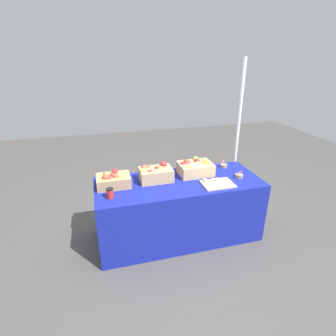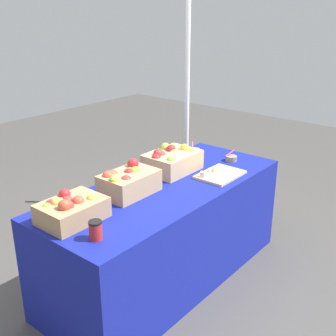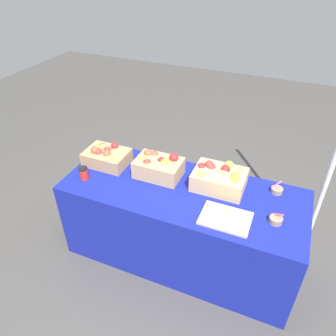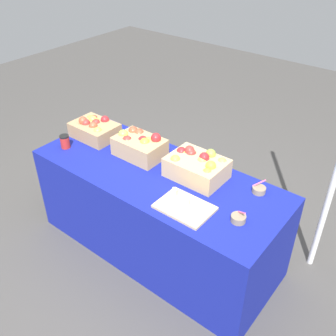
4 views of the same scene
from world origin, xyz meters
name	(u,v)px [view 2 (image 2 of 4)]	position (x,y,z in m)	size (l,w,h in m)	color
ground_plane	(165,276)	(0.00, 0.00, 0.00)	(10.00, 10.00, 0.00)	#474442
table	(165,233)	(0.00, 0.00, 0.37)	(1.90, 0.76, 0.74)	navy
apple_crate_left	(70,209)	(-0.74, 0.09, 0.81)	(0.36, 0.27, 0.17)	tan
apple_crate_middle	(128,181)	(-0.26, 0.10, 0.83)	(0.37, 0.25, 0.20)	tan
apple_crate_right	(172,160)	(0.25, 0.14, 0.83)	(0.40, 0.29, 0.19)	tan
cutting_board_front	(219,174)	(0.39, -0.19, 0.75)	(0.35, 0.25, 0.05)	#D1B284
sample_bowl_near	(231,158)	(0.71, -0.09, 0.76)	(0.09, 0.09, 0.09)	gray
sample_bowl_mid	(194,151)	(0.68, 0.25, 0.76)	(0.09, 0.09, 0.09)	gray
coffee_cup	(96,230)	(-0.79, -0.18, 0.79)	(0.07, 0.07, 0.11)	red
tent_pole	(187,106)	(1.04, 0.61, 1.03)	(0.04, 0.04, 2.06)	white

